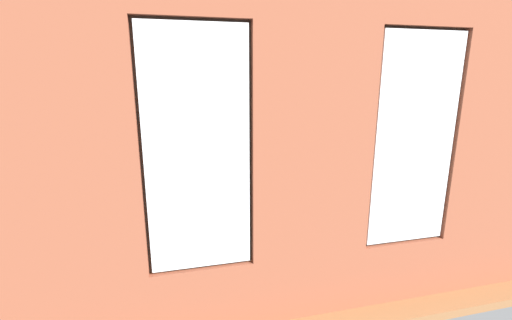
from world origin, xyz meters
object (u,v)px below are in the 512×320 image
Objects in this scene: tv_flatscreen at (60,185)px; papasan_chair at (229,166)px; coffee_table at (254,192)px; couch_left at (396,196)px; potted_plant_between_couches at (331,208)px; cup_ceramic at (244,186)px; potted_plant_near_tv at (87,239)px; candle_jar at (262,188)px; potted_plant_foreground_right at (109,159)px; remote_gray at (232,192)px; table_plant_small at (273,179)px; remote_black at (254,189)px; potted_plant_corner_near_left at (335,147)px; media_console at (66,224)px; potted_plant_corner_far_left at (484,196)px; couch_by_window at (222,264)px.

tv_flatscreen reaches higher than papasan_chair.
coffee_table is at bearing -173.10° from tv_flatscreen.
potted_plant_between_couches is (2.09, 1.50, 0.56)m from couch_left.
cup_ceramic is 0.06× the size of potted_plant_near_tv.
couch_left is at bearing 166.43° from candle_jar.
remote_gray is at bearing 137.53° from potted_plant_foreground_right.
tv_flatscreen is at bearing 8.26° from table_plant_small.
table_plant_small is (-0.58, -0.04, 0.08)m from cup_ceramic.
couch_left is at bearing -171.59° from potted_plant_near_tv.
potted_plant_corner_near_left is (-2.72, -2.15, 0.24)m from remote_black.
potted_plant_foreground_right is (3.26, -1.97, 0.13)m from table_plant_small.
tv_flatscreen is at bearing -91.94° from couch_left.
candle_jar is at bearing -153.43° from potted_plant_near_tv.
media_console is at bearing -86.89° from remote_black.
coffee_table is 0.93× the size of potted_plant_foreground_right.
cup_ceramic is 0.06× the size of potted_plant_corner_near_left.
coffee_table is 1.03× the size of potted_plant_corner_far_left.
remote_black is at bearing -104.11° from couch_left.
couch_left reaches higher than coffee_table.
media_console is 0.90× the size of potted_plant_near_tv.
couch_left is at bearing -111.10° from remote_gray.
papasan_chair is at bearing -56.01° from potted_plant_corner_far_left.
couch_by_window is 2.49m from cup_ceramic.
potted_plant_foreground_right is at bearing -116.07° from couch_left.
media_console is at bearing -91.91° from couch_left.
potted_plant_corner_far_left reaches higher than remote_black.
potted_plant_corner_near_left is (-2.88, -0.23, 0.27)m from papasan_chair.
couch_by_window is 2.41m from candle_jar.
papasan_chair is 0.73× the size of potted_plant_between_couches.
potted_plant_near_tv is (1.64, -0.80, 0.14)m from couch_by_window.
potted_plant_near_tv is 1.00× the size of potted_plant_between_couches.
couch_left is 18.44× the size of candle_jar.
potted_plant_near_tv reaches higher than candle_jar.
potted_plant_corner_near_left reaches higher than candle_jar.
remote_gray is 1.00× the size of remote_black.
potted_plant_between_couches is (-0.47, 2.21, 0.49)m from coffee_table.
couch_left is 1.39× the size of potted_plant_corner_near_left.
table_plant_small is 1.31× the size of remote_gray.
media_console is 2.54m from potted_plant_foreground_right.
potted_plant_near_tv is at bearing 26.57° from candle_jar.
potted_plant_near_tv reaches higher than remote_gray.
papasan_chair is at bearing -82.64° from candle_jar.
potted_plant_corner_far_left is (-5.87, 1.96, 0.64)m from media_console.
couch_by_window is 2.95m from tv_flatscreen.
potted_plant_between_couches is (-0.07, 2.34, 0.31)m from table_plant_small.
potted_plant_corner_far_left is 0.99× the size of potted_plant_between_couches.
potted_plant_foreground_right reaches higher than cup_ceramic.
media_console is at bearing 6.95° from coffee_table.
potted_plant_foreground_right reaches higher than tv_flatscreen.
potted_plant_between_couches is at bearing -52.98° from couch_left.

